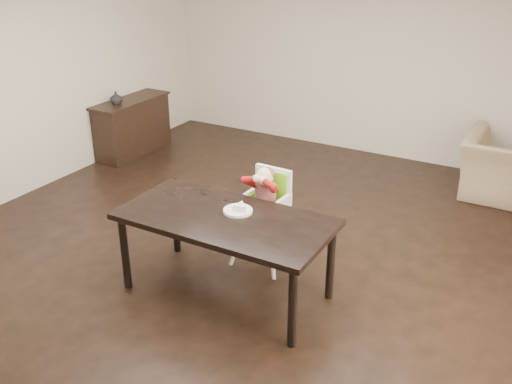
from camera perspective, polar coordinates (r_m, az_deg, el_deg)
The scene contains 7 objects.
ground at distance 5.67m, azimuth -2.34°, elevation -6.49°, with size 7.00×7.00×0.00m, color black.
room_walls at distance 4.97m, azimuth -2.71°, elevation 12.17°, with size 6.02×7.02×2.71m.
dining_table at distance 4.82m, azimuth -3.08°, elevation -3.31°, with size 1.80×0.90×0.75m.
high_chair at distance 5.30m, azimuth 1.08°, elevation -0.33°, with size 0.43×0.43×0.98m.
plate at distance 4.84m, azimuth -1.74°, elevation -1.74°, with size 0.28×0.28×0.07m.
sideboard at distance 8.38m, azimuth -12.24°, elevation 6.44°, with size 0.44×1.26×0.79m.
vase at distance 8.05m, azimuth -13.82°, elevation 9.11°, with size 0.17×0.18×0.17m, color #99999E.
Camera 1 is at (2.59, -4.11, 2.91)m, focal length 40.00 mm.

